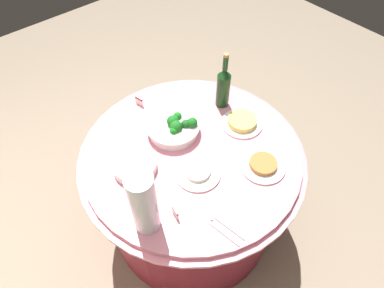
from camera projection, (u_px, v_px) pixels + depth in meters
name	position (u px, v px, depth m)	size (l,w,h in m)	color
ground_plane	(192.00, 219.00, 2.26)	(6.00, 6.00, 0.00)	gray
buffet_table	(192.00, 189.00, 1.97)	(1.16, 1.16, 0.74)	maroon
broccoli_bowl	(174.00, 127.00, 1.74)	(0.28, 0.28, 0.11)	white
plate_stack	(135.00, 166.00, 1.60)	(0.21, 0.21, 0.05)	white
wine_bottle	(223.00, 86.00, 1.81)	(0.07, 0.07, 0.34)	#133A16
decorative_fruit_vase	(144.00, 206.00, 1.32)	(0.11, 0.11, 0.34)	silver
serving_tongs	(225.00, 230.00, 1.41)	(0.17, 0.07, 0.01)	silver
food_plate_noodles	(242.00, 122.00, 1.79)	(0.22, 0.22, 0.04)	white
food_plate_peanuts	(263.00, 165.00, 1.62)	(0.22, 0.22, 0.04)	white
food_plate_rice	(198.00, 172.00, 1.59)	(0.22, 0.22, 0.03)	white
label_placard_front	(175.00, 212.00, 1.44)	(0.05, 0.02, 0.05)	white
label_placard_mid	(139.00, 100.00, 1.88)	(0.05, 0.02, 0.05)	white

